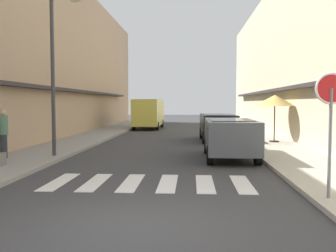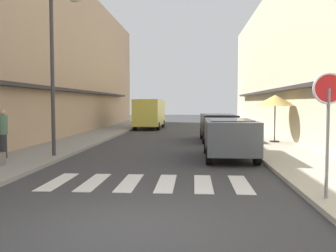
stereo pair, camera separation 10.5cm
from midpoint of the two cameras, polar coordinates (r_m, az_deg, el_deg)
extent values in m
plane|color=#38383A|center=(22.25, 0.67, -1.82)|extent=(89.07, 89.07, 0.00)
cube|color=gray|center=(23.00, -11.47, -1.56)|extent=(2.56, 56.68, 0.12)
cube|color=#ADA899|center=(22.52, 13.06, -1.69)|extent=(2.56, 56.68, 0.12)
cube|color=tan|center=(25.28, -19.43, 9.88)|extent=(5.00, 38.44, 9.92)
cube|color=#332D2D|center=(24.19, -13.29, 5.16)|extent=(0.50, 26.91, 0.16)
cube|color=beige|center=(24.48, 21.70, 9.58)|extent=(5.00, 38.44, 9.52)
cube|color=#332D2D|center=(23.64, 15.22, 5.17)|extent=(0.50, 26.91, 0.16)
cube|color=silver|center=(10.29, -16.54, -8.17)|extent=(0.45, 2.20, 0.01)
cube|color=silver|center=(10.00, -11.37, -8.42)|extent=(0.45, 2.20, 0.01)
cube|color=silver|center=(9.81, -5.93, -8.61)|extent=(0.45, 2.20, 0.01)
cube|color=silver|center=(9.70, -0.32, -8.73)|extent=(0.45, 2.20, 0.01)
cube|color=silver|center=(9.68, 5.36, -8.77)|extent=(0.45, 2.20, 0.01)
cube|color=silver|center=(9.76, 11.01, -8.72)|extent=(0.45, 2.20, 0.01)
cube|color=#4C5156|center=(14.00, 9.24, -1.37)|extent=(1.77, 4.20, 1.13)
cube|color=black|center=(13.77, 9.34, -0.17)|extent=(1.48, 2.35, 0.56)
cylinder|color=black|center=(15.37, 5.79, -3.02)|extent=(0.22, 0.64, 0.64)
cylinder|color=black|center=(15.51, 11.68, -3.02)|extent=(0.22, 0.64, 0.64)
cylinder|color=black|center=(12.64, 6.20, -4.44)|extent=(0.22, 0.64, 0.64)
cylinder|color=black|center=(12.80, 13.35, -4.41)|extent=(0.22, 0.64, 0.64)
cube|color=black|center=(20.45, 7.45, 0.17)|extent=(1.84, 4.28, 1.13)
cube|color=black|center=(20.22, 7.50, 1.00)|extent=(1.52, 2.41, 0.56)
cylinder|color=black|center=(21.83, 5.03, -1.09)|extent=(0.23, 0.64, 0.64)
cylinder|color=black|center=(21.96, 9.18, -1.09)|extent=(0.23, 0.64, 0.64)
cylinder|color=black|center=(19.04, 5.43, -1.76)|extent=(0.23, 0.64, 0.64)
cylinder|color=black|center=(19.20, 10.18, -1.76)|extent=(0.23, 0.64, 0.64)
cube|color=#D8CC4C|center=(30.11, -3.07, 2.11)|extent=(2.08, 5.44, 2.03)
cube|color=black|center=(29.84, -3.13, 3.55)|extent=(1.71, 3.06, 0.56)
cylinder|color=black|center=(32.05, -4.20, 0.37)|extent=(0.23, 0.64, 0.64)
cylinder|color=black|center=(31.81, -1.02, 0.36)|extent=(0.23, 0.64, 0.64)
cylinder|color=black|center=(28.54, -5.33, -0.01)|extent=(0.23, 0.64, 0.64)
cylinder|color=black|center=(28.28, -1.76, -0.03)|extent=(0.23, 0.64, 0.64)
cylinder|color=slate|center=(8.25, 23.20, -2.50)|extent=(0.07, 0.07, 2.24)
cylinder|color=red|center=(8.21, 23.39, 5.30)|extent=(0.64, 0.03, 0.64)
torus|color=white|center=(8.21, 23.39, 5.30)|extent=(0.65, 0.05, 0.65)
cylinder|color=#38383D|center=(14.49, -17.42, 7.44)|extent=(0.14, 0.14, 5.95)
cylinder|color=#262626|center=(19.49, 15.78, -2.26)|extent=(0.48, 0.48, 0.06)
cylinder|color=#4C3823|center=(19.41, 15.83, 0.71)|extent=(0.06, 0.06, 2.09)
cone|color=#D8B259|center=(19.39, 15.88, 3.79)|extent=(2.02, 2.02, 0.55)
cylinder|color=#282B33|center=(14.38, -24.07, -2.87)|extent=(0.26, 0.26, 0.84)
cylinder|color=#4C7259|center=(14.32, -24.14, 0.14)|extent=(0.34, 0.34, 0.67)
sphere|color=tan|center=(14.31, -24.19, 1.94)|extent=(0.23, 0.23, 0.23)
camera|label=1|loc=(0.05, -90.17, -0.01)|focal=39.82mm
camera|label=2|loc=(0.05, 89.83, 0.01)|focal=39.82mm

